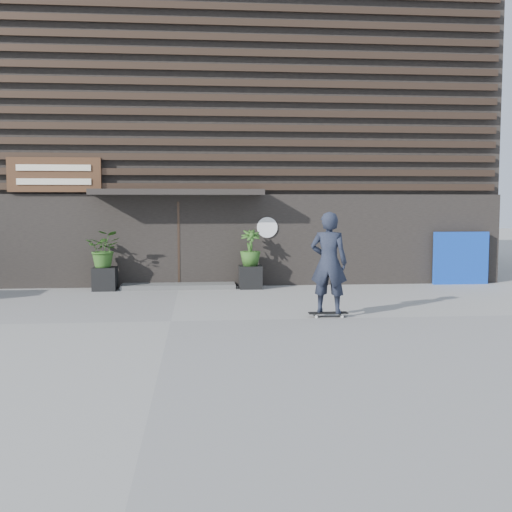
{
  "coord_description": "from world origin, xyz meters",
  "views": [
    {
      "loc": [
        0.57,
        -11.79,
        2.28
      ],
      "look_at": [
        1.8,
        1.69,
        1.1
      ],
      "focal_mm": 43.2,
      "sensor_mm": 36.0,
      "label": 1
    }
  ],
  "objects": [
    {
      "name": "planter_pot_left",
      "position": [
        -1.9,
        4.4,
        0.3
      ],
      "size": [
        0.6,
        0.6,
        0.6
      ],
      "primitive_type": "cube",
      "color": "black",
      "rests_on": "ground"
    },
    {
      "name": "skateboarder",
      "position": [
        3.11,
        0.14,
        1.09
      ],
      "size": [
        0.85,
        0.71,
        2.1
      ],
      "color": "black",
      "rests_on": "ground"
    },
    {
      "name": "planter_pot_right",
      "position": [
        1.9,
        4.4,
        0.3
      ],
      "size": [
        0.6,
        0.6,
        0.6
      ],
      "primitive_type": "cube",
      "color": "black",
      "rests_on": "ground"
    },
    {
      "name": "bamboo_left",
      "position": [
        -1.9,
        4.4,
        1.08
      ],
      "size": [
        0.86,
        0.75,
        0.96
      ],
      "primitive_type": "imported",
      "color": "#2D591E",
      "rests_on": "planter_pot_left"
    },
    {
      "name": "entrance_step",
      "position": [
        0.0,
        4.6,
        0.06
      ],
      "size": [
        3.0,
        0.8,
        0.12
      ],
      "primitive_type": "cube",
      "color": "#4B4B49",
      "rests_on": "ground"
    },
    {
      "name": "ground",
      "position": [
        0.0,
        0.0,
        0.0
      ],
      "size": [
        80.0,
        80.0,
        0.0
      ],
      "primitive_type": "plane",
      "color": "gray",
      "rests_on": "ground"
    },
    {
      "name": "blue_tarp",
      "position": [
        7.82,
        4.7,
        0.73
      ],
      "size": [
        1.56,
        0.13,
        1.46
      ],
      "primitive_type": "cube",
      "rotation": [
        0.0,
        0.0,
        0.01
      ],
      "color": "#0C35A8",
      "rests_on": "ground"
    },
    {
      "name": "building",
      "position": [
        -0.0,
        9.96,
        3.99
      ],
      "size": [
        18.0,
        11.0,
        8.0
      ],
      "color": "black",
      "rests_on": "ground"
    },
    {
      "name": "bamboo_right",
      "position": [
        1.9,
        4.4,
        1.08
      ],
      "size": [
        0.54,
        0.54,
        0.96
      ],
      "primitive_type": "imported",
      "color": "#2D591E",
      "rests_on": "planter_pot_right"
    }
  ]
}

